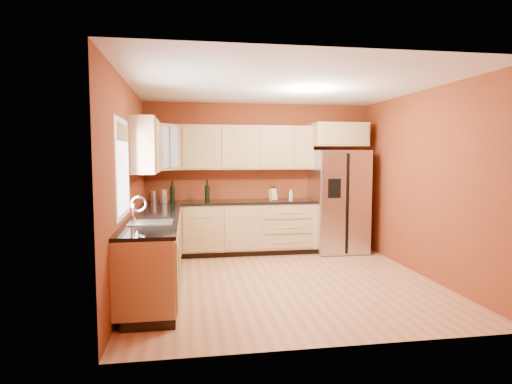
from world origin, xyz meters
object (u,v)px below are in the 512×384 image
(refrigerator, at_px, (338,201))
(canister_left, at_px, (154,197))
(wine_bottle_a, at_px, (207,190))
(knife_block, at_px, (273,195))
(soap_dispenser, at_px, (291,195))

(refrigerator, distance_m, canister_left, 3.17)
(wine_bottle_a, bearing_deg, knife_block, -1.88)
(refrigerator, distance_m, soap_dispenser, 0.86)
(wine_bottle_a, xyz_separation_m, knife_block, (1.11, -0.04, -0.08))
(refrigerator, relative_size, soap_dispenser, 9.77)
(refrigerator, xyz_separation_m, knife_block, (-1.17, 0.01, 0.13))
(knife_block, bearing_deg, refrigerator, -24.43)
(canister_left, bearing_deg, knife_block, -1.40)
(canister_left, xyz_separation_m, soap_dispenser, (2.32, -0.00, -0.00))
(wine_bottle_a, height_order, soap_dispenser, wine_bottle_a)
(refrigerator, distance_m, wine_bottle_a, 2.30)
(refrigerator, xyz_separation_m, soap_dispenser, (-0.85, 0.06, 0.12))
(refrigerator, bearing_deg, soap_dispenser, 176.17)
(refrigerator, bearing_deg, wine_bottle_a, 178.81)
(knife_block, distance_m, soap_dispenser, 0.33)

